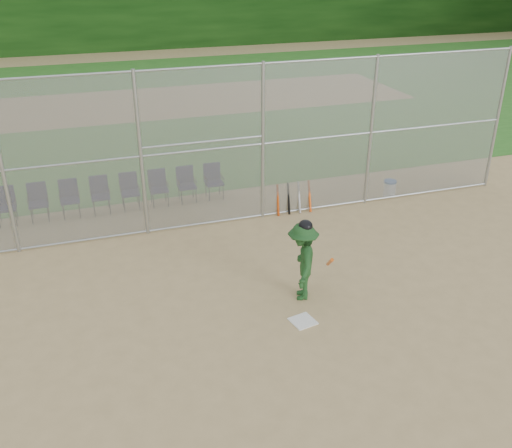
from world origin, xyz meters
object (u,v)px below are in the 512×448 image
object	(u,v)px
chair_0	(6,207)
home_plate	(303,321)
batter_at_plate	(303,261)
water_cooler	(390,188)

from	to	relation	value
chair_0	home_plate	bearing A→B (deg)	-48.56
home_plate	batter_at_plate	bearing A→B (deg)	69.96
home_plate	water_cooler	world-z (taller)	water_cooler
water_cooler	chair_0	bearing A→B (deg)	172.18
home_plate	batter_at_plate	size ratio (longest dim) A/B	0.25
batter_at_plate	chair_0	distance (m)	7.98
batter_at_plate	chair_0	bearing A→B (deg)	136.89
batter_at_plate	water_cooler	distance (m)	5.99
home_plate	water_cooler	bearing A→B (deg)	46.19
home_plate	chair_0	xyz separation A→B (m)	(-5.53, 6.26, 0.47)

